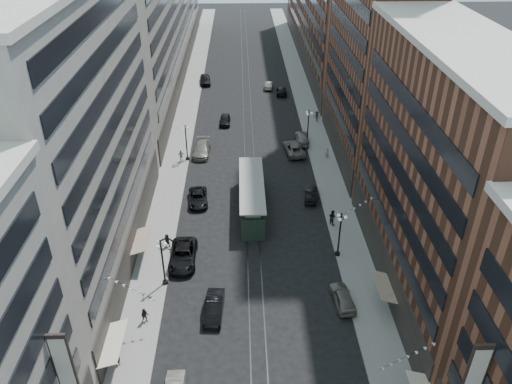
{
  "coord_description": "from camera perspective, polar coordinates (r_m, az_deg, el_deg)",
  "views": [
    {
      "loc": [
        -1.17,
        -10.79,
        34.91
      ],
      "look_at": [
        0.4,
        37.59,
        5.0
      ],
      "focal_mm": 35.0,
      "sensor_mm": 36.0,
      "label": 1
    }
  ],
  "objects": [
    {
      "name": "car_4",
      "position": [
        50.16,
        9.87,
        -11.78
      ],
      "size": [
        2.23,
        4.68,
        1.54
      ],
      "primitive_type": "imported",
      "rotation": [
        0.0,
        0.0,
        3.23
      ],
      "color": "slate",
      "rests_on": "ground"
    },
    {
      "name": "lamppost_sw_far",
      "position": [
        50.81,
        -10.63,
        -7.72
      ],
      "size": [
        1.03,
        1.14,
        5.52
      ],
      "color": "black",
      "rests_on": "sidewalk_west"
    },
    {
      "name": "sidewalk_east",
      "position": [
        88.82,
        6.24,
        8.43
      ],
      "size": [
        4.0,
        180.0,
        0.15
      ],
      "primitive_type": "cube",
      "color": "gray",
      "rests_on": "ground"
    },
    {
      "name": "pedestrian_9",
      "position": [
        87.11,
        6.97,
        8.59
      ],
      "size": [
        1.24,
        0.84,
        1.78
      ],
      "primitive_type": "imported",
      "rotation": [
        0.0,
        0.0,
        -0.35
      ],
      "color": "black",
      "rests_on": "sidewalk_east"
    },
    {
      "name": "rail_east",
      "position": [
        88.03,
        -0.49,
        8.35
      ],
      "size": [
        0.12,
        180.0,
        0.02
      ],
      "primitive_type": "cube",
      "color": "#2D2D33",
      "rests_on": "ground"
    },
    {
      "name": "pedestrian_5",
      "position": [
        56.88,
        -10.12,
        -5.49
      ],
      "size": [
        1.58,
        0.62,
        1.66
      ],
      "primitive_type": "imported",
      "rotation": [
        0.0,
        0.0,
        -0.12
      ],
      "color": "black",
      "rests_on": "sidewalk_west"
    },
    {
      "name": "lamppost_se_mid",
      "position": [
        78.3,
        5.97,
        7.56
      ],
      "size": [
        1.03,
        1.14,
        5.52
      ],
      "color": "black",
      "rests_on": "sidewalk_east"
    },
    {
      "name": "car_9",
      "position": [
        105.15,
        -5.84,
        12.67
      ],
      "size": [
        2.53,
        5.4,
        1.79
      ],
      "primitive_type": "imported",
      "rotation": [
        0.0,
        0.0,
        0.08
      ],
      "color": "black",
      "rests_on": "ground"
    },
    {
      "name": "pedestrian_6",
      "position": [
        74.1,
        -8.55,
        4.13
      ],
      "size": [
        1.11,
        0.64,
        1.78
      ],
      "primitive_type": "imported",
      "rotation": [
        0.0,
        0.0,
        3.31
      ],
      "color": "gray",
      "rests_on": "sidewalk_west"
    },
    {
      "name": "pedestrian_8",
      "position": [
        74.89,
        8.12,
        4.45
      ],
      "size": [
        0.73,
        0.61,
        1.71
      ],
      "primitive_type": "imported",
      "rotation": [
        0.0,
        0.0,
        3.52
      ],
      "color": "#B0A392",
      "rests_on": "sidewalk_east"
    },
    {
      "name": "car_13",
      "position": [
        85.97,
        -3.56,
        8.22
      ],
      "size": [
        1.85,
        4.35,
        1.47
      ],
      "primitive_type": "imported",
      "rotation": [
        0.0,
        0.0,
        -0.03
      ],
      "color": "black",
      "rests_on": "ground"
    },
    {
      "name": "car_8",
      "position": [
        76.05,
        -6.23,
        4.91
      ],
      "size": [
        2.63,
        6.01,
        1.72
      ],
      "primitive_type": "imported",
      "rotation": [
        0.0,
        0.0,
        -0.04
      ],
      "color": "slate",
      "rests_on": "ground"
    },
    {
      "name": "building_west_mid",
      "position": [
        51.05,
        -19.84,
        5.56
      ],
      "size": [
        8.0,
        36.0,
        28.0
      ],
      "primitive_type": "cube",
      "color": "gray",
      "rests_on": "ground"
    },
    {
      "name": "lamppost_sw_mid",
      "position": [
        73.52,
        -7.98,
        5.75
      ],
      "size": [
        1.03,
        1.14,
        5.52
      ],
      "color": "black",
      "rests_on": "sidewalk_west"
    },
    {
      "name": "car_5",
      "position": [
        48.63,
        -4.82,
        -13.01
      ],
      "size": [
        1.96,
        4.87,
        1.57
      ],
      "primitive_type": "imported",
      "rotation": [
        0.0,
        0.0,
        -0.06
      ],
      "color": "black",
      "rests_on": "ground"
    },
    {
      "name": "rail_west",
      "position": [
        88.01,
        -1.41,
        8.34
      ],
      "size": [
        0.12,
        180.0,
        0.02
      ],
      "primitive_type": "cube",
      "color": "#2D2D33",
      "rests_on": "ground"
    },
    {
      "name": "car_10",
      "position": [
        65.02,
        6.27,
        -0.22
      ],
      "size": [
        2.08,
        4.56,
        1.45
      ],
      "primitive_type": "imported",
      "rotation": [
        0.0,
        0.0,
        3.01
      ],
      "color": "black",
      "rests_on": "ground"
    },
    {
      "name": "building_west_far",
      "position": [
        110.16,
        -10.71,
        19.73
      ],
      "size": [
        8.0,
        90.0,
        26.0
      ],
      "primitive_type": "cube",
      "color": "gray",
      "rests_on": "ground"
    },
    {
      "name": "car_extra_0",
      "position": [
        79.48,
        5.27,
        6.2
      ],
      "size": [
        2.25,
        5.16,
        1.73
      ],
      "primitive_type": "imported",
      "rotation": [
        0.0,
        0.0,
        3.1
      ],
      "color": "slate",
      "rests_on": "ground"
    },
    {
      "name": "building_east_mid",
      "position": [
        48.58,
        20.37,
        1.41
      ],
      "size": [
        8.0,
        30.0,
        24.0
      ],
      "primitive_type": "cube",
      "color": "brown",
      "rests_on": "ground"
    },
    {
      "name": "pedestrian_extra_0",
      "position": [
        45.8,
        -15.62,
        -17.73
      ],
      "size": [
        0.71,
        0.61,
        1.63
      ],
      "primitive_type": "imported",
      "rotation": [
        0.0,
        0.0,
        2.68
      ],
      "color": "black",
      "rests_on": "sidewalk_west"
    },
    {
      "name": "car_11",
      "position": [
        76.13,
        4.37,
        5.01
      ],
      "size": [
        3.33,
        6.16,
        1.64
      ],
      "primitive_type": "imported",
      "rotation": [
        0.0,
        0.0,
        3.25
      ],
      "color": "#625F57",
      "rests_on": "ground"
    },
    {
      "name": "streetcar",
      "position": [
        62.02,
        -0.49,
        -0.62
      ],
      "size": [
        3.02,
        13.65,
        3.78
      ],
      "color": "#203325",
      "rests_on": "ground"
    },
    {
      "name": "building_east_tower",
      "position": [
        70.6,
        13.91,
        19.5
      ],
      "size": [
        8.0,
        26.0,
        42.0
      ],
      "primitive_type": "cube",
      "color": "brown",
      "rests_on": "ground"
    },
    {
      "name": "car_14",
      "position": [
        102.14,
        1.47,
        12.12
      ],
      "size": [
        1.89,
        4.31,
        1.38
      ],
      "primitive_type": "imported",
      "rotation": [
        0.0,
        0.0,
        3.03
      ],
      "color": "slate",
      "rests_on": "ground"
    },
    {
      "name": "building_east_far",
      "position": [
        119.43,
        7.4,
        20.41
      ],
      "size": [
        8.0,
        72.0,
        24.0
      ],
      "primitive_type": "cube",
      "color": "brown",
      "rests_on": "ground"
    },
    {
      "name": "pedestrian_2",
      "position": [
        48.58,
        -12.57,
        -13.63
      ],
      "size": [
        0.83,
        0.54,
        1.6
      ],
      "primitive_type": "imported",
      "rotation": [
        0.0,
        0.0,
        0.16
      ],
      "color": "black",
      "rests_on": "sidewalk_west"
    },
    {
      "name": "lamppost_se_far",
      "position": [
        54.32,
        9.54,
        -4.65
      ],
      "size": [
        1.03,
        1.14,
        5.52
      ],
      "color": "black",
      "rests_on": "sidewalk_east"
    },
    {
      "name": "pedestrian_7",
      "position": [
        60.2,
        8.71,
        -2.87
      ],
      "size": [
        0.98,
        1.05,
        1.92
      ],
      "primitive_type": "imported",
      "rotation": [
        0.0,
        0.0,
        2.25
      ],
      "color": "black",
      "rests_on": "sidewalk_east"
    },
    {
      "name": "car_2",
      "position": [
        54.74,
        -8.35,
        -7.18
      ],
      "size": [
        2.8,
        6.07,
        1.69
      ],
      "primitive_type": "imported",
      "rotation": [
        0.0,
        0.0,
        -0.0
      ],
      "color": "black",
      "rests_on": "ground"
    },
    {
      "name": "car_7",
      "position": [
        64.29,
        -6.63,
        -0.67
      ],
      "size": [
        2.8,
        5.27,
        1.41
      ],
      "primitive_type": "imported",
      "rotation": [
        0.0,
        0.0,
        0.09
      ],
      "color": "black",
      "rests_on": "ground"
    },
    {
      "name": "sidewalk_west",
      "position": [
        88.53,
        -8.16,
        8.21
      ],
      "size": [
        4.0,
        180.0,
        0.15
      ],
      "primitive_type": "cube",
      "color": "gray",
      "rests_on": "ground"
    },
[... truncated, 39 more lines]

